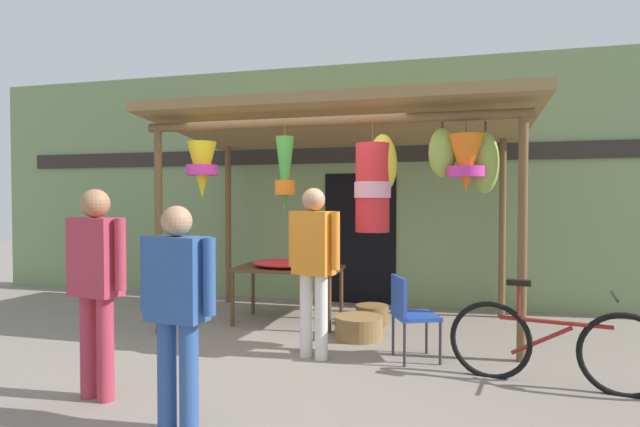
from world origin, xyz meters
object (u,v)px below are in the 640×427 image
wicker_basket_by_table (359,327)px  passerby_at_right (314,257)px  flower_heap_on_table (285,264)px  shopper_by_bananas (96,275)px  wicker_basket_spare (372,315)px  parked_bicycle (553,346)px  customer_foreground (177,300)px  folding_chair (409,310)px  display_table (288,272)px

wicker_basket_by_table → passerby_at_right: (-0.32, -0.82, 0.89)m
flower_heap_on_table → shopper_by_bananas: size_ratio=0.49×
flower_heap_on_table → wicker_basket_spare: (1.08, 0.28, -0.66)m
flower_heap_on_table → wicker_basket_by_table: flower_heap_on_table is taller
wicker_basket_spare → parked_bicycle: (1.82, -1.73, 0.23)m
wicker_basket_by_table → wicker_basket_spare: wicker_basket_by_table is taller
passerby_at_right → customer_foreground: bearing=-105.0°
parked_bicycle → folding_chair: bearing=163.0°
display_table → wicker_basket_spare: 1.21m
display_table → passerby_at_right: passerby_at_right is taller
flower_heap_on_table → wicker_basket_by_table: bearing=-21.6°
shopper_by_bananas → passerby_at_right: (1.40, 1.44, 0.02)m
folding_chair → parked_bicycle: bearing=-17.0°
wicker_basket_spare → shopper_by_bananas: bearing=-121.0°
display_table → wicker_basket_by_table: (1.01, -0.48, -0.53)m
wicker_basket_by_table → parked_bicycle: bearing=-29.2°
parked_bicycle → shopper_by_bananas: 3.85m
folding_chair → parked_bicycle: 1.32m
display_table → parked_bicycle: (2.88, -1.53, -0.31)m
wicker_basket_by_table → parked_bicycle: 2.16m
flower_heap_on_table → display_table: bearing=77.5°
wicker_basket_by_table → customer_foreground: bearing=-107.0°
folding_chair → shopper_by_bananas: (-2.34, -1.60, 0.49)m
shopper_by_bananas → display_table: bearing=75.5°
wicker_basket_spare → parked_bicycle: parked_bicycle is taller
folding_chair → wicker_basket_by_table: bearing=133.0°
wicker_basket_spare → passerby_at_right: (-0.37, -1.50, 0.89)m
flower_heap_on_table → parked_bicycle: bearing=-26.6°
display_table → folding_chair: folding_chair is taller
display_table → parked_bicycle: size_ratio=0.78×
wicker_basket_by_table → shopper_by_bananas: bearing=-127.2°
display_table → flower_heap_on_table: flower_heap_on_table is taller
display_table → shopper_by_bananas: 2.86m
customer_foreground → shopper_by_bananas: shopper_by_bananas is taller
flower_heap_on_table → parked_bicycle: size_ratio=0.48×
display_table → wicker_basket_spare: bearing=10.6°
shopper_by_bananas → folding_chair: bearing=34.4°
wicker_basket_by_table → customer_foreground: (-0.80, -2.61, 0.78)m
folding_chair → passerby_at_right: bearing=-170.6°
flower_heap_on_table → passerby_at_right: bearing=-59.9°
display_table → wicker_basket_by_table: size_ratio=2.46×
parked_bicycle → wicker_basket_spare: bearing=136.4°
flower_heap_on_table → wicker_basket_by_table: 1.28m
parked_bicycle → flower_heap_on_table: bearing=153.4°
display_table → folding_chair: 2.00m
display_table → parked_bicycle: parked_bicycle is taller
wicker_basket_spare → wicker_basket_by_table: bearing=-94.5°
wicker_basket_spare → customer_foreground: (-0.85, -3.29, 0.79)m
shopper_by_bananas → passerby_at_right: size_ratio=0.98×
wicker_basket_by_table → parked_bicycle: parked_bicycle is taller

